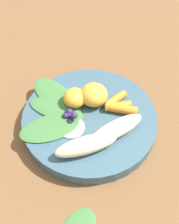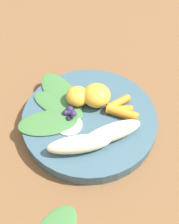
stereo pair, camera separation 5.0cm
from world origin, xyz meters
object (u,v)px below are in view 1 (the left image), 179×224
object	(u,v)px
bowl	(89,120)
orange_segment_near	(75,98)
banana_peeled_left	(116,129)
banana_peeled_right	(86,145)

from	to	relation	value
bowl	orange_segment_near	world-z (taller)	orange_segment_near
bowl	banana_peeled_left	size ratio (longest dim) A/B	2.34
banana_peeled_left	orange_segment_near	size ratio (longest dim) A/B	2.47
banana_peeled_left	banana_peeled_right	bearing A→B (deg)	-179.29
banana_peeled_right	banana_peeled_left	bearing A→B (deg)	13.74
orange_segment_near	banana_peeled_left	bearing A→B (deg)	127.89
banana_peeled_right	orange_segment_near	size ratio (longest dim) A/B	2.47
bowl	banana_peeled_right	size ratio (longest dim) A/B	2.34
banana_peeled_left	orange_segment_near	bearing A→B (deg)	104.25
banana_peeled_left	bowl	bearing A→B (deg)	105.73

